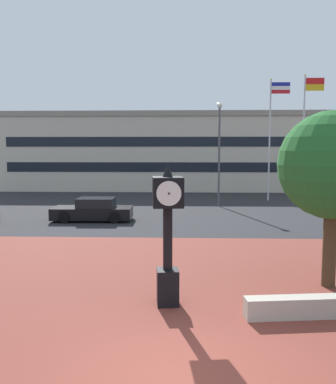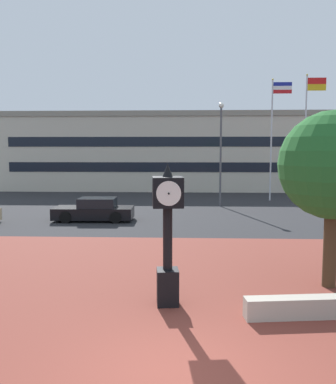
{
  "view_description": "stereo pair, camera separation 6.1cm",
  "coord_description": "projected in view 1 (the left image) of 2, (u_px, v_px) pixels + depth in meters",
  "views": [
    {
      "loc": [
        0.09,
        -6.74,
        3.93
      ],
      "look_at": [
        -0.29,
        3.7,
        2.86
      ],
      "focal_mm": 38.09,
      "sensor_mm": 36.0,
      "label": 1
    },
    {
      "loc": [
        0.16,
        -6.74,
        3.93
      ],
      "look_at": [
        -0.29,
        3.7,
        2.86
      ],
      "focal_mm": 38.09,
      "sensor_mm": 36.0,
      "label": 2
    }
  ],
  "objects": [
    {
      "name": "car_street_mid",
      "position": [
        93.0,
        211.0,
        22.73
      ],
      "size": [
        4.42,
        1.94,
        1.28
      ],
      "rotation": [
        0.0,
        0.0,
        1.59
      ],
      "color": "black",
      "rests_on": "ground"
    },
    {
      "name": "planter_wall",
      "position": [
        312.0,
        307.0,
        9.6
      ],
      "size": [
        3.22,
        0.77,
        0.5
      ],
      "primitive_type": "cube",
      "rotation": [
        0.0,
        0.0,
        0.12
      ],
      "color": "#ADA393",
      "rests_on": "ground"
    },
    {
      "name": "plaza_brick_paving",
      "position": [
        179.0,
        300.0,
        10.7
      ],
      "size": [
        44.0,
        15.24,
        0.01
      ],
      "primitive_type": "cube",
      "color": "brown",
      "rests_on": "ground"
    },
    {
      "name": "street_clock",
      "position": [
        168.0,
        228.0,
        10.21
      ],
      "size": [
        0.82,
        0.87,
        3.62
      ],
      "rotation": [
        0.0,
        0.0,
        0.11
      ],
      "color": "black",
      "rests_on": "ground"
    },
    {
      "name": "flagpole_primary",
      "position": [
        271.0,
        131.0,
        31.45
      ],
      "size": [
        1.53,
        0.14,
        9.37
      ],
      "color": "silver",
      "rests_on": "ground"
    },
    {
      "name": "civic_building",
      "position": [
        160.0,
        151.0,
        43.38
      ],
      "size": [
        32.1,
        11.73,
        7.55
      ],
      "color": "beige",
      "rests_on": "ground"
    },
    {
      "name": "ground_plane",
      "position": [
        177.0,
        376.0,
        7.11
      ],
      "size": [
        200.0,
        200.0,
        0.0
      ],
      "primitive_type": "plane",
      "color": "#262628"
    },
    {
      "name": "street_lamp_post",
      "position": [
        219.0,
        144.0,
        28.19
      ],
      "size": [
        0.36,
        0.36,
        7.16
      ],
      "color": "#4C4C51",
      "rests_on": "ground"
    },
    {
      "name": "flagpole_secondary",
      "position": [
        305.0,
        128.0,
        31.34
      ],
      "size": [
        1.52,
        0.14,
        9.69
      ],
      "color": "silver",
      "rests_on": "ground"
    }
  ]
}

